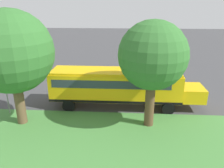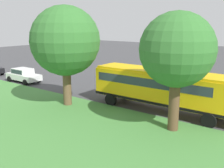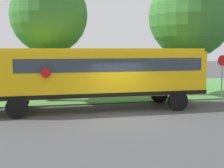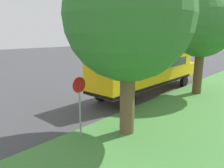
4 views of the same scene
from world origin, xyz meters
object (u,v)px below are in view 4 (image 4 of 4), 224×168
Objects in this scene: stop_sign at (80,100)px; school_bus at (148,69)px; oak_tree_roadside_mid at (127,15)px; oak_tree_beside_bus at (202,25)px.

school_bus is at bearing -76.92° from stop_sign.
school_bus is at bearing -65.15° from oak_tree_roadside_mid.
school_bus is 8.75m from stop_sign.
oak_tree_beside_bus is at bearing -142.36° from school_bus.
oak_tree_beside_bus reaches higher than stop_sign.
oak_tree_beside_bus is at bearing -88.80° from oak_tree_roadside_mid.
school_bus is 1.69× the size of oak_tree_beside_bus.
stop_sign is (-1.98, 8.52, -0.19)m from school_bus.
stop_sign is at bearing 103.08° from school_bus.
oak_tree_roadside_mid is 2.92× the size of stop_sign.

